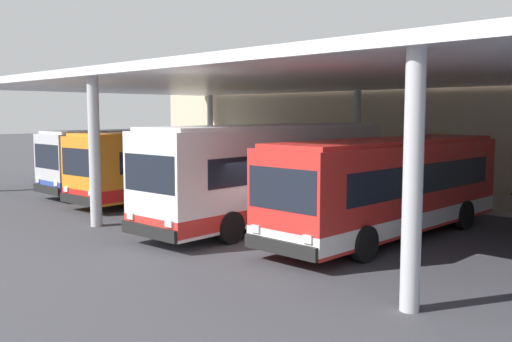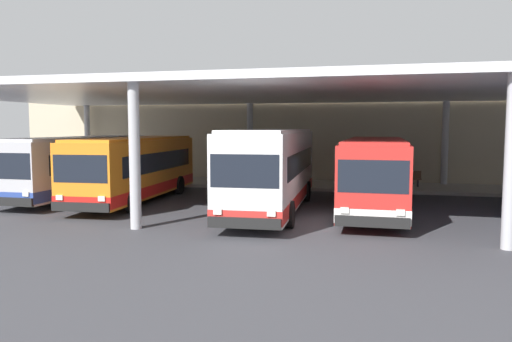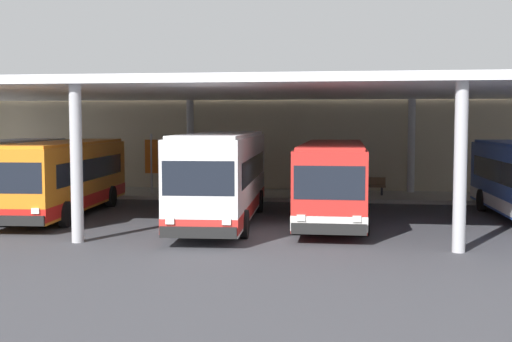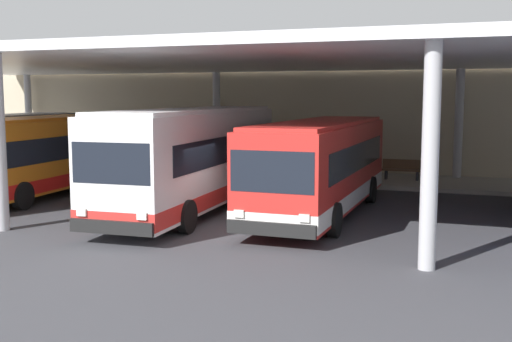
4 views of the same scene
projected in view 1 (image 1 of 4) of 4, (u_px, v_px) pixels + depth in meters
The scene contains 10 objects.
ground_plane at pixel (271, 242), 17.53m from camera, with size 200.00×200.00×0.00m, color #3D3D42.
platform_kerb at pixel (446, 199), 25.85m from camera, with size 42.00×4.50×0.18m, color #A39E93.
station_building_facade at pixel (479, 129), 27.83m from camera, with size 48.00×1.60×6.47m, color #C1B293.
canopy_shelter at pixel (373, 77), 20.89m from camera, with size 40.00×17.00×5.55m.
bus_nearest_bay at pixel (143, 159), 29.18m from camera, with size 2.77×10.54×3.17m.
bus_second_bay at pixel (177, 163), 26.40m from camera, with size 3.22×10.67×3.17m.
bus_middle_bay at pixel (273, 172), 20.57m from camera, with size 3.12×11.44×3.57m.
bus_far_bay at pixel (390, 186), 18.16m from camera, with size 2.73×10.53×3.17m.
trash_bin at pixel (469, 188), 25.17m from camera, with size 0.52×0.52×0.98m.
banner_sign at pixel (306, 151), 30.45m from camera, with size 0.70×0.12×3.20m.
Camera 1 is at (11.75, -12.60, 3.98)m, focal length 39.64 mm.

